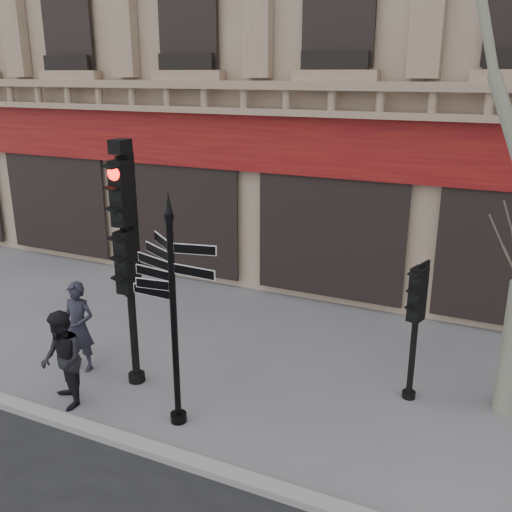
% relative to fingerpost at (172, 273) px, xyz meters
% --- Properties ---
extents(ground, '(80.00, 80.00, 0.00)m').
position_rel_fingerpost_xyz_m(ground, '(0.56, 0.57, -2.41)').
color(ground, '#5A5A5F').
rests_on(ground, ground).
extents(kerb, '(80.00, 0.25, 0.12)m').
position_rel_fingerpost_xyz_m(kerb, '(0.56, -0.83, -2.35)').
color(kerb, gray).
rests_on(kerb, ground).
extents(fingerpost, '(1.80, 1.80, 3.59)m').
position_rel_fingerpost_xyz_m(fingerpost, '(0.00, 0.00, 0.00)').
color(fingerpost, black).
rests_on(fingerpost, ground).
extents(traffic_signal_main, '(0.48, 0.36, 4.14)m').
position_rel_fingerpost_xyz_m(traffic_signal_main, '(-1.31, 0.71, 0.20)').
color(traffic_signal_main, black).
rests_on(traffic_signal_main, ground).
extents(traffic_signal_secondary, '(0.44, 0.37, 2.27)m').
position_rel_fingerpost_xyz_m(traffic_signal_secondary, '(3.06, 2.19, -0.83)').
color(traffic_signal_secondary, black).
rests_on(traffic_signal_secondary, ground).
extents(pedestrian_a, '(0.65, 0.48, 1.65)m').
position_rel_fingerpost_xyz_m(pedestrian_a, '(-2.46, 0.65, -1.59)').
color(pedestrian_a, '#21212D').
rests_on(pedestrian_a, ground).
extents(pedestrian_b, '(0.99, 0.95, 1.60)m').
position_rel_fingerpost_xyz_m(pedestrian_b, '(-1.88, -0.38, -1.61)').
color(pedestrian_b, black).
rests_on(pedestrian_b, ground).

